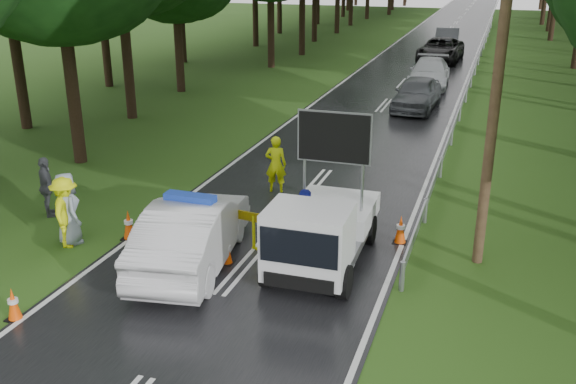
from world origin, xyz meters
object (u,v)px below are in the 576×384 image
at_px(queue_car_second, 429,73).
at_px(queue_car_first, 417,94).
at_px(officer, 276,164).
at_px(police_sedan, 192,233).
at_px(queue_car_fourth, 447,39).
at_px(barrier, 229,217).
at_px(civilian, 307,220).
at_px(queue_car_third, 440,50).
at_px(work_truck, 321,231).

bearing_deg(queue_car_second, queue_car_first, -91.29).
bearing_deg(officer, queue_car_first, -111.93).
bearing_deg(officer, queue_car_second, -107.87).
relative_size(police_sedan, queue_car_fourth, 1.05).
bearing_deg(queue_car_first, queue_car_fourth, 95.06).
height_order(police_sedan, officer, officer).
distance_m(police_sedan, queue_car_second, 24.03).
relative_size(barrier, queue_car_first, 0.53).
height_order(officer, civilian, officer).
xyz_separation_m(civilian, queue_car_fourth, (-0.11, 37.32, 0.02)).
distance_m(barrier, queue_car_first, 16.77).
relative_size(police_sedan, queue_car_third, 0.89).
distance_m(queue_car_second, queue_car_third, 9.10).
height_order(police_sedan, barrier, police_sedan).
relative_size(police_sedan, queue_car_first, 1.13).
bearing_deg(officer, queue_car_fourth, -103.78).
height_order(work_truck, queue_car_fourth, work_truck).
distance_m(work_truck, queue_car_first, 17.09).
distance_m(barrier, civilian, 1.94).
relative_size(police_sedan, civilian, 3.27).
bearing_deg(queue_car_third, work_truck, -86.04).
height_order(barrier, civilian, civilian).
relative_size(police_sedan, queue_car_second, 0.99).
relative_size(barrier, queue_car_third, 0.42).
bearing_deg(work_truck, civilian, 123.79).
height_order(officer, queue_car_first, officer).
xyz_separation_m(barrier, queue_car_second, (2.26, 22.60, -0.00)).
distance_m(police_sedan, queue_car_fourth, 39.04).
distance_m(work_truck, officer, 5.21).
xyz_separation_m(barrier, queue_car_fourth, (1.79, 37.70, 0.05)).
xyz_separation_m(officer, queue_car_first, (2.56, 12.62, -0.12)).
xyz_separation_m(barrier, queue_car_third, (1.92, 31.70, 0.04)).
height_order(queue_car_first, queue_car_third, queue_car_third).
distance_m(queue_car_first, queue_car_third, 15.10).
bearing_deg(officer, work_truck, 110.46).
xyz_separation_m(police_sedan, queue_car_first, (2.78, 17.88, -0.04)).
bearing_deg(queue_car_second, queue_car_third, 89.51).
bearing_deg(officer, police_sedan, 77.25).
distance_m(civilian, queue_car_third, 31.32).
bearing_deg(civilian, queue_car_second, 67.88).
distance_m(queue_car_first, queue_car_second, 6.00).
relative_size(officer, queue_car_fourth, 0.37).
xyz_separation_m(police_sedan, queue_car_third, (2.31, 32.98, -0.02)).
bearing_deg(civilian, barrier, 170.01).
distance_m(work_truck, queue_car_third, 32.19).
height_order(police_sedan, civilian, police_sedan).
bearing_deg(queue_car_fourth, police_sedan, -96.39).
distance_m(police_sedan, work_truck, 3.00).
relative_size(civilian, queue_car_fourth, 0.32).
distance_m(barrier, queue_car_second, 22.71).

